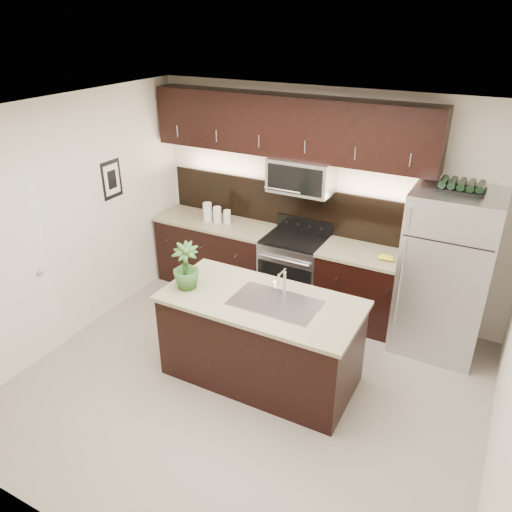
{
  "coord_description": "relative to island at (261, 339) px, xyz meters",
  "views": [
    {
      "loc": [
        1.94,
        -3.48,
        3.46
      ],
      "look_at": [
        -0.2,
        0.55,
        1.2
      ],
      "focal_mm": 35.0,
      "sensor_mm": 36.0,
      "label": 1
    }
  ],
  "objects": [
    {
      "name": "bananas",
      "position": [
        0.8,
        1.41,
        0.5
      ],
      "size": [
        0.19,
        0.16,
        0.06
      ],
      "primitive_type": "ellipsoid",
      "rotation": [
        0.0,
        0.0,
        0.08
      ],
      "color": "yellow",
      "rests_on": "counter_run"
    },
    {
      "name": "french_press",
      "position": [
        1.12,
        1.44,
        0.58
      ],
      "size": [
        0.11,
        0.11,
        0.31
      ],
      "rotation": [
        0.0,
        0.0,
        -0.06
      ],
      "color": "silver",
      "rests_on": "counter_run"
    },
    {
      "name": "wine_rack",
      "position": [
        1.49,
        1.43,
        1.43
      ],
      "size": [
        0.46,
        0.28,
        0.11
      ],
      "color": "black",
      "rests_on": "refrigerator"
    },
    {
      "name": "counter_run",
      "position": [
        -0.5,
        1.49,
        -0.0
      ],
      "size": [
        3.51,
        0.65,
        0.94
      ],
      "color": "black",
      "rests_on": "ground"
    },
    {
      "name": "room_walls",
      "position": [
        -0.16,
        -0.24,
        1.22
      ],
      "size": [
        4.52,
        4.02,
        2.71
      ],
      "color": "silver",
      "rests_on": "ground"
    },
    {
      "name": "canisters",
      "position": [
        -1.44,
        1.46,
        0.58
      ],
      "size": [
        0.37,
        0.16,
        0.25
      ],
      "rotation": [
        0.0,
        0.0,
        0.21
      ],
      "color": "silver",
      "rests_on": "counter_run"
    },
    {
      "name": "upper_fixtures",
      "position": [
        -0.48,
        1.64,
        1.67
      ],
      "size": [
        3.49,
        0.4,
        1.66
      ],
      "color": "black",
      "rests_on": "counter_run"
    },
    {
      "name": "island",
      "position": [
        0.0,
        0.0,
        0.0
      ],
      "size": [
        1.96,
        0.96,
        0.94
      ],
      "color": "black",
      "rests_on": "ground"
    },
    {
      "name": "refrigerator",
      "position": [
        1.49,
        1.43,
        0.45
      ],
      "size": [
        0.89,
        0.8,
        1.85
      ],
      "primitive_type": "cube",
      "color": "#B2B2B7",
      "rests_on": "ground"
    },
    {
      "name": "plant",
      "position": [
        -0.77,
        -0.15,
        0.71
      ],
      "size": [
        0.35,
        0.35,
        0.48
      ],
      "primitive_type": "imported",
      "rotation": [
        0.0,
        0.0,
        0.43
      ],
      "color": "#2B5522",
      "rests_on": "island"
    },
    {
      "name": "sink_faucet",
      "position": [
        0.15,
        0.01,
        0.48
      ],
      "size": [
        0.84,
        0.5,
        0.28
      ],
      "color": "silver",
      "rests_on": "island"
    },
    {
      "name": "ground",
      "position": [
        -0.05,
        -0.2,
        -0.47
      ],
      "size": [
        4.5,
        4.5,
        0.0
      ],
      "primitive_type": "plane",
      "color": "gray",
      "rests_on": "ground"
    }
  ]
}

